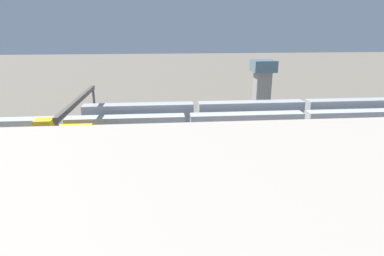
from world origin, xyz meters
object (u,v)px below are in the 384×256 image
at_px(train_on_track_0, 251,113).
at_px(control_tower, 262,79).
at_px(train_on_track_2, 62,135).
at_px(train_on_track_3, 213,140).
at_px(train_on_track_1, 247,122).
at_px(signal_gantry, 79,106).

relative_size(train_on_track_0, control_tower, 5.88).
xyz_separation_m(train_on_track_0, train_on_track_2, (37.26, 10.00, -0.46)).
bearing_deg(control_tower, train_on_track_3, 60.54).
height_order(train_on_track_2, control_tower, control_tower).
bearing_deg(train_on_track_1, train_on_track_0, -113.77).
relative_size(train_on_track_0, train_on_track_2, 7.14).
height_order(train_on_track_0, control_tower, control_tower).
height_order(train_on_track_1, train_on_track_0, train_on_track_0).
xyz_separation_m(train_on_track_2, signal_gantry, (-3.57, 0.00, 5.26)).
distance_m(train_on_track_1, train_on_track_2, 35.42).
bearing_deg(signal_gantry, train_on_track_1, -170.98).
relative_size(train_on_track_1, train_on_track_0, 1.68).
xyz_separation_m(train_on_track_0, control_tower, (-7.72, -17.41, 4.53)).
relative_size(train_on_track_1, signal_gantry, 4.79).
height_order(train_on_track_0, signal_gantry, signal_gantry).
relative_size(train_on_track_1, control_tower, 9.87).
bearing_deg(train_on_track_1, signal_gantry, 9.02).
bearing_deg(train_on_track_0, train_on_track_1, 66.23).
xyz_separation_m(train_on_track_3, train_on_track_2, (26.67, -5.00, 0.14)).
bearing_deg(signal_gantry, train_on_track_0, -163.47).
relative_size(train_on_track_2, control_tower, 0.82).
distance_m(train_on_track_1, train_on_track_0, 5.50).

